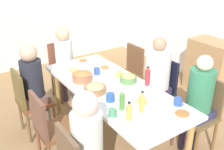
{
  "coord_description": "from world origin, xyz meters",
  "views": [
    {
      "loc": [
        2.28,
        -1.54,
        2.18
      ],
      "look_at": [
        0.0,
        0.0,
        0.91
      ],
      "focal_mm": 42.31,
      "sensor_mm": 36.0,
      "label": 1
    }
  ],
  "objects": [
    {
      "name": "bottle_2",
      "position": [
        0.61,
        -0.06,
        0.86
      ],
      "size": [
        0.05,
        0.05,
        0.23
      ],
      "color": "gold",
      "rests_on": "dining_table"
    },
    {
      "name": "bowl_2",
      "position": [
        -0.0,
        0.24,
        0.8
      ],
      "size": [
        0.21,
        0.21,
        0.09
      ],
      "color": "#4F7F42",
      "rests_on": "dining_table"
    },
    {
      "name": "wall_left",
      "position": [
        -3.0,
        0.0,
        1.3
      ],
      "size": [
        0.12,
        4.89,
        2.6
      ],
      "primitive_type": "cube",
      "color": "silver",
      "rests_on": "ground_plane"
    },
    {
      "name": "cup_3",
      "position": [
        -0.4,
        0.03,
        0.8
      ],
      "size": [
        0.11,
        0.08,
        0.09
      ],
      "color": "#345099",
      "rests_on": "dining_table"
    },
    {
      "name": "bottle_1",
      "position": [
        0.47,
        -0.2,
        0.86
      ],
      "size": [
        0.05,
        0.05,
        0.22
      ],
      "color": "#498338",
      "rests_on": "dining_table"
    },
    {
      "name": "plate_2",
      "position": [
        -0.48,
        0.21,
        0.77
      ],
      "size": [
        0.22,
        0.22,
        0.04
      ],
      "color": "white",
      "rests_on": "dining_table"
    },
    {
      "name": "cup_0",
      "position": [
        -0.16,
        0.21,
        0.8
      ],
      "size": [
        0.12,
        0.08,
        0.08
      ],
      "color": "#E8CC55",
      "rests_on": "dining_table"
    },
    {
      "name": "cup_1",
      "position": [
        0.72,
        0.33,
        0.8
      ],
      "size": [
        0.12,
        0.08,
        0.08
      ],
      "color": "#2D519A",
      "rests_on": "dining_table"
    },
    {
      "name": "bowl_0",
      "position": [
        -0.34,
        -0.21,
        0.81
      ],
      "size": [
        0.24,
        0.24,
        0.11
      ],
      "color": "#A26547",
      "rests_on": "dining_table"
    },
    {
      "name": "dining_table",
      "position": [
        0.0,
        0.0,
        0.67
      ],
      "size": [
        2.07,
        0.84,
        0.76
      ],
      "color": "white",
      "rests_on": "ground_plane"
    },
    {
      "name": "plate_0",
      "position": [
        -0.64,
        -0.17,
        0.77
      ],
      "size": [
        0.25,
        0.25,
        0.04
      ],
      "color": "white",
      "rests_on": "dining_table"
    },
    {
      "name": "chair_6",
      "position": [
        -1.42,
        0.0,
        0.51
      ],
      "size": [
        0.4,
        0.4,
        0.9
      ],
      "color": "brown",
      "rests_on": "ground_plane"
    },
    {
      "name": "person_3",
      "position": [
        -0.69,
        -0.71,
        0.72
      ],
      "size": [
        0.3,
        0.3,
        1.22
      ],
      "color": "brown",
      "rests_on": "ground_plane"
    },
    {
      "name": "side_cabinet",
      "position": [
        -0.17,
        2.08,
        0.45
      ],
      "size": [
        0.7,
        0.44,
        0.9
      ],
      "primitive_type": "cube",
      "color": "#A97E50",
      "rests_on": "ground_plane"
    },
    {
      "name": "cup_2",
      "position": [
        0.27,
        -0.2,
        0.8
      ],
      "size": [
        0.12,
        0.09,
        0.09
      ],
      "color": "#2A5598",
      "rests_on": "dining_table"
    },
    {
      "name": "person_2",
      "position": [
        0.69,
        -0.71,
        0.72
      ],
      "size": [
        0.3,
        0.3,
        1.22
      ],
      "color": "brown",
      "rests_on": "ground_plane"
    },
    {
      "name": "plate_3",
      "position": [
        0.88,
        0.22,
        0.77
      ],
      "size": [
        0.25,
        0.25,
        0.04
      ],
      "color": "white",
      "rests_on": "dining_table"
    },
    {
      "name": "bowl_1",
      "position": [
        0.01,
        -0.23,
        0.8
      ],
      "size": [
        0.25,
        0.25,
        0.09
      ],
      "color": "#91613D",
      "rests_on": "dining_table"
    },
    {
      "name": "cup_4",
      "position": [
        0.51,
        -0.34,
        0.79
      ],
      "size": [
        0.11,
        0.08,
        0.07
      ],
      "color": "#478F69",
      "rests_on": "dining_table"
    },
    {
      "name": "chair_3",
      "position": [
        -0.69,
        -0.8,
        0.51
      ],
      "size": [
        0.4,
        0.4,
        0.9
      ],
      "color": "brown",
      "rests_on": "ground_plane"
    },
    {
      "name": "chair_0",
      "position": [
        0.69,
        0.8,
        0.51
      ],
      "size": [
        0.4,
        0.4,
        0.9
      ],
      "color": "brown",
      "rests_on": "ground_plane"
    },
    {
      "name": "plate_1",
      "position": [
        -0.87,
        0.08,
        0.77
      ],
      "size": [
        0.22,
        0.22,
        0.04
      ],
      "color": "white",
      "rests_on": "dining_table"
    },
    {
      "name": "person_6",
      "position": [
        -1.32,
        0.0,
        0.71
      ],
      "size": [
        0.3,
        0.3,
        1.18
      ],
      "color": "#3C3C48",
      "rests_on": "ground_plane"
    },
    {
      "name": "chair_5",
      "position": [
        0.0,
        0.8,
        0.51
      ],
      "size": [
        0.4,
        0.4,
        0.9
      ],
      "color": "black",
      "rests_on": "ground_plane"
    },
    {
      "name": "bottle_3",
      "position": [
        0.65,
        -0.25,
        0.85
      ],
      "size": [
        0.06,
        0.06,
        0.19
      ],
      "color": "gold",
      "rests_on": "dining_table"
    },
    {
      "name": "plate_4",
      "position": [
        0.49,
        0.05,
        0.77
      ],
      "size": [
        0.24,
        0.24,
        0.04
      ],
      "color": "silver",
      "rests_on": "dining_table"
    },
    {
      "name": "ground_plane",
      "position": [
        0.0,
        0.0,
        0.0
      ],
      "size": [
        7.06,
        7.06,
        0.0
      ],
      "primitive_type": "plane",
      "color": "#947048"
    },
    {
      "name": "person_5",
      "position": [
        -0.0,
        0.71,
        0.74
      ],
      "size": [
        0.33,
        0.33,
        1.24
      ],
      "color": "#2E3646",
      "rests_on": "ground_plane"
    },
    {
      "name": "chair_1",
      "position": [
        0.0,
        -0.8,
        0.51
      ],
      "size": [
        0.4,
        0.4,
        0.9
      ],
      "color": "brown",
      "rests_on": "ground_plane"
    },
    {
      "name": "chair_4",
      "position": [
        -0.69,
        0.8,
        0.51
      ],
      "size": [
        0.4,
        0.4,
        0.9
      ],
      "color": "brown",
      "rests_on": "ground_plane"
    },
    {
      "name": "person_0",
      "position": [
        0.69,
        0.71,
        0.71
      ],
      "size": [
        0.3,
        0.3,
        1.21
      ],
      "color": "#262E4D",
      "rests_on": "ground_plane"
    },
    {
      "name": "bottle_0",
      "position": [
        0.2,
        0.37,
        0.87
      ],
      "size": [
        0.06,
        0.06,
        0.23
      ],
      "color": "red",
      "rests_on": "dining_table"
    }
  ]
}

